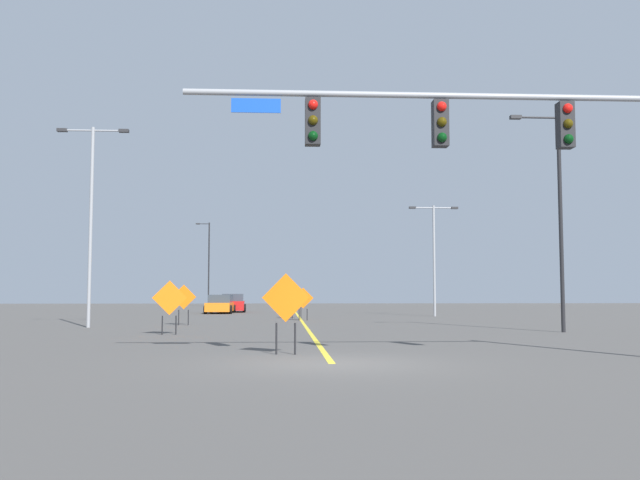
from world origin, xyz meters
name	(u,v)px	position (x,y,z in m)	size (l,w,h in m)	color
ground	(332,364)	(0.00, 0.00, 0.00)	(174.60, 174.60, 0.00)	#4C4947
road_centre_stripe	(294,310)	(0.00, 48.50, 0.00)	(0.16, 97.00, 0.01)	yellow
traffic_signal_assembly	(508,143)	(3.98, -0.02, 4.91)	(11.59, 0.44, 6.39)	gray
street_lamp_near_right	(434,250)	(8.98, 30.43, 4.39)	(3.29, 0.24, 7.35)	gray
street_lamp_mid_right	(208,261)	(-9.60, 65.51, 5.23)	(1.63, 0.24, 9.65)	black
street_lamp_near_left	(557,211)	(9.81, 11.70, 4.79)	(2.03, 0.24, 8.70)	black
street_lamp_far_left	(91,210)	(-9.71, 16.49, 5.27)	(3.21, 0.24, 9.06)	gray
construction_sign_right_shoulder	(303,300)	(0.10, 24.01, 1.15)	(1.15, 0.18, 1.83)	orange
construction_sign_median_far	(170,300)	(-5.25, 10.88, 1.26)	(1.25, 0.34, 2.00)	orange
construction_sign_right_lane	(286,302)	(-1.00, 2.37, 1.30)	(1.21, 0.25, 2.03)	orange
construction_sign_left_shoulder	(297,297)	(-0.20, 26.92, 1.31)	(1.33, 0.09, 2.07)	orange
construction_sign_left_lane	(184,299)	(-5.79, 18.50, 1.23)	(1.17, 0.06, 1.93)	orange
car_orange_distant	(220,304)	(-5.74, 38.02, 0.66)	(2.12, 4.54, 1.40)	orange
car_red_near	(233,303)	(-5.04, 41.56, 0.69)	(2.20, 4.27, 1.46)	red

